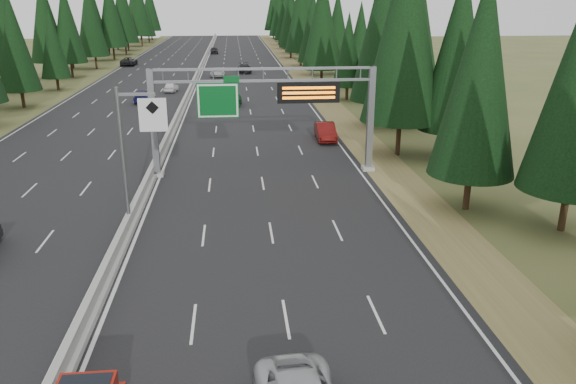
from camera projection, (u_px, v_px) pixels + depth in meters
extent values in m
cube|color=black|center=(193.00, 87.00, 83.89)|extent=(32.00, 260.00, 0.08)
cube|color=olive|center=(310.00, 86.00, 85.50)|extent=(3.60, 260.00, 0.06)
cube|color=#4A5628|center=(70.00, 89.00, 82.28)|extent=(3.60, 260.00, 0.06)
cube|color=gray|center=(192.00, 86.00, 83.82)|extent=(0.70, 260.00, 0.30)
cube|color=gray|center=(192.00, 83.00, 83.69)|extent=(0.30, 260.00, 0.60)
cube|color=slate|center=(154.00, 124.00, 40.26)|extent=(0.45, 0.45, 7.80)
cube|color=gray|center=(158.00, 174.00, 41.48)|extent=(0.90, 0.90, 0.30)
cube|color=slate|center=(370.00, 120.00, 41.69)|extent=(0.45, 0.45, 7.80)
cube|color=gray|center=(368.00, 168.00, 42.91)|extent=(0.90, 0.90, 0.30)
cube|color=slate|center=(263.00, 69.00, 39.74)|extent=(15.85, 0.35, 0.16)
cube|color=slate|center=(263.00, 81.00, 40.01)|extent=(15.85, 0.35, 0.16)
cube|color=#054C19|center=(218.00, 101.00, 39.91)|extent=(3.00, 0.10, 2.50)
cube|color=silver|center=(218.00, 101.00, 39.86)|extent=(2.85, 0.02, 2.35)
cube|color=#054C19|center=(231.00, 79.00, 39.52)|extent=(1.10, 0.10, 0.45)
cube|color=black|center=(308.00, 92.00, 40.29)|extent=(4.50, 0.40, 1.50)
cube|color=orange|center=(309.00, 88.00, 39.97)|extent=(3.80, 0.02, 0.18)
cube|color=orange|center=(309.00, 93.00, 40.08)|extent=(3.80, 0.02, 0.18)
cube|color=orange|center=(309.00, 98.00, 40.20)|extent=(3.80, 0.02, 0.18)
cylinder|color=slate|center=(123.00, 160.00, 30.78)|extent=(0.20, 0.20, 8.00)
cube|color=gray|center=(130.00, 226.00, 32.04)|extent=(0.50, 0.50, 0.20)
cube|color=slate|center=(136.00, 94.00, 29.70)|extent=(2.00, 0.15, 0.15)
cube|color=silver|center=(153.00, 115.00, 30.02)|extent=(1.50, 0.06, 1.80)
cylinder|color=black|center=(467.00, 191.00, 34.82)|extent=(0.40, 0.40, 2.31)
cone|color=black|center=(480.00, 74.00, 32.48)|extent=(5.20, 5.20, 12.13)
cylinder|color=black|center=(564.00, 210.00, 31.51)|extent=(0.40, 0.40, 2.49)
cylinder|color=black|center=(398.00, 138.00, 47.01)|extent=(0.40, 0.40, 2.93)
cone|color=black|center=(406.00, 24.00, 44.04)|extent=(6.60, 6.60, 15.39)
cylinder|color=black|center=(450.00, 144.00, 46.08)|extent=(0.40, 0.40, 2.44)
cone|color=black|center=(459.00, 48.00, 43.60)|extent=(5.49, 5.49, 12.82)
cylinder|color=black|center=(379.00, 113.00, 57.69)|extent=(0.40, 0.40, 2.75)
cone|color=black|center=(384.00, 26.00, 54.91)|extent=(6.19, 6.19, 14.44)
cylinder|color=black|center=(413.00, 115.00, 58.06)|extent=(0.40, 0.40, 2.34)
cone|color=black|center=(418.00, 42.00, 55.69)|extent=(5.27, 5.27, 12.29)
cylinder|color=black|center=(347.00, 93.00, 73.52)|extent=(0.40, 0.40, 1.78)
cone|color=black|center=(348.00, 49.00, 71.72)|extent=(4.00, 4.00, 9.33)
cylinder|color=black|center=(372.00, 93.00, 71.74)|extent=(0.40, 0.40, 2.20)
cone|color=black|center=(374.00, 38.00, 69.51)|extent=(4.95, 4.95, 11.54)
cylinder|color=black|center=(321.00, 78.00, 84.64)|extent=(0.40, 0.40, 2.65)
cone|color=black|center=(322.00, 21.00, 81.96)|extent=(5.95, 5.95, 13.89)
cylinder|color=black|center=(359.00, 81.00, 84.02)|extent=(0.40, 0.40, 1.98)
cone|color=black|center=(360.00, 38.00, 82.01)|extent=(4.46, 4.46, 10.41)
cylinder|color=black|center=(312.00, 68.00, 97.71)|extent=(0.40, 0.40, 2.27)
cone|color=black|center=(313.00, 26.00, 95.41)|extent=(5.10, 5.10, 11.91)
cylinder|color=black|center=(336.00, 67.00, 99.44)|extent=(0.40, 0.40, 2.27)
cone|color=black|center=(337.00, 26.00, 97.14)|extent=(5.12, 5.12, 11.94)
cylinder|color=black|center=(301.00, 59.00, 110.98)|extent=(0.40, 0.40, 2.81)
cone|color=black|center=(301.00, 12.00, 108.14)|extent=(6.31, 6.31, 14.73)
cylinder|color=black|center=(325.00, 60.00, 112.26)|extent=(0.40, 0.40, 2.07)
cone|color=black|center=(325.00, 27.00, 110.17)|extent=(4.65, 4.65, 10.84)
cylinder|color=black|center=(291.00, 53.00, 126.36)|extent=(0.40, 0.40, 2.39)
cone|color=black|center=(291.00, 18.00, 123.94)|extent=(5.37, 5.37, 12.53)
cylinder|color=black|center=(317.00, 55.00, 123.47)|extent=(0.40, 0.40, 1.85)
cone|color=black|center=(317.00, 28.00, 121.60)|extent=(4.16, 4.16, 9.71)
cylinder|color=black|center=(291.00, 48.00, 138.07)|extent=(0.40, 0.40, 2.67)
cone|color=black|center=(291.00, 12.00, 135.37)|extent=(6.00, 6.00, 14.00)
cylinder|color=black|center=(307.00, 48.00, 136.31)|extent=(0.40, 0.40, 2.90)
cone|color=black|center=(307.00, 9.00, 133.37)|extent=(6.52, 6.52, 15.20)
cylinder|color=black|center=(284.00, 44.00, 150.22)|extent=(0.40, 0.40, 2.35)
cone|color=black|center=(284.00, 16.00, 147.84)|extent=(5.29, 5.29, 12.35)
cylinder|color=black|center=(296.00, 44.00, 152.21)|extent=(0.40, 0.40, 2.12)
cone|color=black|center=(296.00, 19.00, 150.06)|extent=(4.77, 4.77, 11.13)
cylinder|color=black|center=(279.00, 40.00, 163.82)|extent=(0.40, 0.40, 2.59)
cone|color=black|center=(279.00, 11.00, 161.21)|extent=(5.82, 5.82, 13.57)
cylinder|color=black|center=(296.00, 41.00, 163.89)|extent=(0.40, 0.40, 1.99)
cone|color=black|center=(296.00, 19.00, 161.87)|extent=(4.47, 4.47, 10.43)
cylinder|color=black|center=(279.00, 37.00, 177.12)|extent=(0.40, 0.40, 2.51)
cone|color=black|center=(279.00, 11.00, 174.57)|extent=(5.65, 5.65, 13.19)
cylinder|color=black|center=(286.00, 37.00, 177.90)|extent=(0.40, 0.40, 2.94)
cone|color=black|center=(286.00, 6.00, 174.93)|extent=(6.61, 6.61, 15.42)
cylinder|color=black|center=(274.00, 34.00, 190.63)|extent=(0.40, 0.40, 2.79)
cone|color=black|center=(273.00, 7.00, 187.81)|extent=(6.27, 6.27, 14.64)
cylinder|color=black|center=(284.00, 36.00, 191.18)|extent=(0.40, 0.40, 1.88)
cone|color=black|center=(284.00, 18.00, 189.27)|extent=(4.23, 4.23, 9.88)
cylinder|color=black|center=(23.00, 99.00, 67.78)|extent=(0.40, 0.40, 2.13)
cone|color=black|center=(14.00, 42.00, 65.62)|extent=(4.80, 4.80, 11.21)
cylinder|color=black|center=(58.00, 84.00, 81.16)|extent=(0.40, 0.40, 1.82)
cone|color=black|center=(52.00, 43.00, 79.32)|extent=(4.10, 4.10, 9.57)
cylinder|color=black|center=(14.00, 83.00, 79.66)|extent=(0.40, 0.40, 2.56)
cone|color=black|center=(5.00, 24.00, 77.07)|extent=(5.77, 5.77, 13.46)
cylinder|color=black|center=(72.00, 70.00, 94.73)|extent=(0.40, 0.40, 2.45)
cone|color=black|center=(66.00, 23.00, 92.26)|extent=(5.51, 5.51, 12.85)
cylinder|color=black|center=(52.00, 70.00, 94.13)|extent=(0.40, 0.40, 2.64)
cone|color=black|center=(45.00, 19.00, 91.46)|extent=(5.93, 5.93, 13.84)
cylinder|color=black|center=(96.00, 62.00, 106.50)|extent=(0.40, 0.40, 2.40)
cone|color=black|center=(92.00, 21.00, 104.07)|extent=(5.40, 5.40, 12.59)
cylinder|color=black|center=(73.00, 62.00, 107.34)|extent=(0.40, 0.40, 2.27)
cone|color=black|center=(68.00, 24.00, 105.04)|extent=(5.10, 5.10, 11.91)
cylinder|color=black|center=(114.00, 53.00, 122.58)|extent=(0.40, 0.40, 2.76)
cone|color=black|center=(110.00, 12.00, 119.78)|extent=(6.21, 6.21, 14.50)
cylinder|color=black|center=(95.00, 54.00, 121.05)|extent=(0.40, 0.40, 2.88)
cone|color=black|center=(90.00, 10.00, 118.14)|extent=(6.48, 6.48, 15.12)
cylinder|color=black|center=(126.00, 49.00, 134.10)|extent=(0.40, 0.40, 2.92)
cone|color=black|center=(122.00, 8.00, 131.14)|extent=(6.58, 6.58, 15.35)
cylinder|color=black|center=(109.00, 50.00, 135.17)|extent=(0.40, 0.40, 1.91)
cone|color=black|center=(107.00, 25.00, 133.24)|extent=(4.29, 4.29, 10.02)
cylinder|color=black|center=(128.00, 46.00, 145.18)|extent=(0.40, 0.40, 2.43)
cone|color=black|center=(126.00, 15.00, 142.72)|extent=(5.47, 5.47, 12.76)
cylinder|color=black|center=(118.00, 46.00, 148.66)|extent=(0.40, 0.40, 1.80)
cone|color=black|center=(116.00, 24.00, 146.84)|extent=(4.06, 4.06, 9.46)
cylinder|color=black|center=(142.00, 41.00, 159.24)|extent=(0.40, 0.40, 2.95)
cone|color=black|center=(139.00, 7.00, 156.26)|extent=(6.64, 6.64, 15.49)
cylinder|color=black|center=(123.00, 42.00, 159.48)|extent=(0.40, 0.40, 2.11)
cone|color=black|center=(121.00, 18.00, 157.34)|extent=(4.75, 4.75, 11.09)
cylinder|color=black|center=(149.00, 39.00, 172.47)|extent=(0.40, 0.40, 1.96)
cone|color=black|center=(148.00, 19.00, 170.49)|extent=(4.41, 4.41, 10.28)
cylinder|color=black|center=(136.00, 38.00, 173.48)|extent=(0.40, 0.40, 2.63)
cone|color=black|center=(133.00, 10.00, 170.82)|extent=(5.91, 5.91, 13.79)
cylinder|color=black|center=(152.00, 35.00, 185.09)|extent=(0.40, 0.40, 2.92)
cone|color=black|center=(150.00, 6.00, 182.13)|extent=(6.56, 6.56, 15.31)
cylinder|color=black|center=(141.00, 36.00, 186.75)|extent=(0.40, 0.40, 2.29)
cone|color=black|center=(139.00, 13.00, 184.43)|extent=(5.16, 5.16, 12.04)
imported|color=#145827|center=(234.00, 100.00, 68.97)|extent=(2.13, 4.47, 1.47)
imported|color=#61100D|center=(325.00, 132.00, 51.96)|extent=(1.84, 4.86, 1.58)
imported|color=black|center=(244.00, 68.00, 100.35)|extent=(2.47, 5.51, 1.57)
imported|color=#B5B5B5|center=(218.00, 72.00, 95.37)|extent=(2.46, 5.26, 1.46)
imported|color=black|center=(214.00, 50.00, 136.40)|extent=(1.97, 4.65, 1.57)
imported|color=#171A51|center=(144.00, 96.00, 71.37)|extent=(2.14, 5.21, 1.51)
imported|color=white|center=(171.00, 87.00, 79.48)|extent=(1.97, 4.13, 1.36)
imported|color=black|center=(129.00, 61.00, 111.59)|extent=(2.77, 5.84, 1.61)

